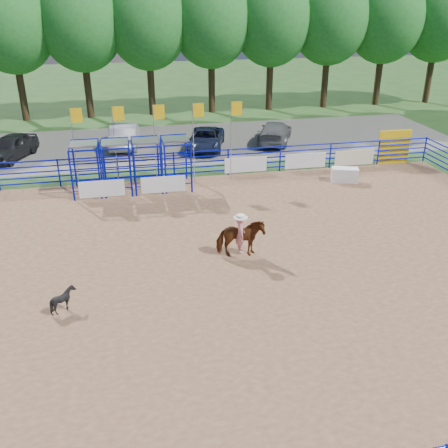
{
  "coord_description": "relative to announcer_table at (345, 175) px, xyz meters",
  "views": [
    {
      "loc": [
        -2.52,
        -15.8,
        9.34
      ],
      "look_at": [
        0.92,
        1.0,
        1.3
      ],
      "focal_mm": 40.0,
      "sensor_mm": 36.0,
      "label": 1
    }
  ],
  "objects": [
    {
      "name": "ground",
      "position": [
        -8.91,
        -7.71,
        -0.39
      ],
      "size": [
        120.0,
        120.0,
        0.0
      ],
      "primitive_type": "plane",
      "color": "#2D5020",
      "rests_on": "ground"
    },
    {
      "name": "arena_dirt",
      "position": [
        -8.91,
        -7.71,
        -0.38
      ],
      "size": [
        30.0,
        20.0,
        0.02
      ],
      "primitive_type": "cube",
      "color": "#8D6546",
      "rests_on": "ground"
    },
    {
      "name": "gravel_strip",
      "position": [
        -8.91,
        9.29,
        -0.39
      ],
      "size": [
        40.0,
        10.0,
        0.01
      ],
      "primitive_type": "cube",
      "color": "slate",
      "rests_on": "ground"
    },
    {
      "name": "announcer_table",
      "position": [
        0.0,
        0.0,
        0.0
      ],
      "size": [
        1.53,
        1.07,
        0.74
      ],
      "primitive_type": "cube",
      "rotation": [
        0.0,
        0.0,
        -0.33
      ],
      "color": "white",
      "rests_on": "arena_dirt"
    },
    {
      "name": "horse_and_rider",
      "position": [
        -7.42,
        -7.02,
        0.51
      ],
      "size": [
        1.87,
        0.96,
        2.47
      ],
      "color": "brown",
      "rests_on": "arena_dirt"
    },
    {
      "name": "calf",
      "position": [
        -13.77,
        -9.41,
        0.04
      ],
      "size": [
        0.82,
        0.75,
        0.82
      ],
      "primitive_type": "imported",
      "rotation": [
        0.0,
        0.0,
        1.44
      ],
      "color": "black",
      "rests_on": "arena_dirt"
    },
    {
      "name": "car_a",
      "position": [
        -18.22,
        7.88,
        0.35
      ],
      "size": [
        3.19,
        4.63,
        1.46
      ],
      "primitive_type": "imported",
      "rotation": [
        0.0,
        0.0,
        -0.38
      ],
      "color": "black",
      "rests_on": "gravel_strip"
    },
    {
      "name": "car_b",
      "position": [
        -11.39,
        9.23,
        0.41
      ],
      "size": [
        2.11,
        4.94,
        1.58
      ],
      "primitive_type": "imported",
      "rotation": [
        0.0,
        0.0,
        3.05
      ],
      "color": "gray",
      "rests_on": "gravel_strip"
    },
    {
      "name": "car_c",
      "position": [
        -6.27,
        7.53,
        0.26
      ],
      "size": [
        3.33,
        5.03,
        1.28
      ],
      "primitive_type": "imported",
      "rotation": [
        0.0,
        0.0,
        -0.28
      ],
      "color": "black",
      "rests_on": "gravel_strip"
    },
    {
      "name": "car_d",
      "position": [
        -1.45,
        8.12,
        0.32
      ],
      "size": [
        3.72,
        5.18,
        1.39
      ],
      "primitive_type": "imported",
      "rotation": [
        0.0,
        0.0,
        2.73
      ],
      "color": "#5C5C5E",
      "rests_on": "gravel_strip"
    },
    {
      "name": "perimeter_fence",
      "position": [
        -8.91,
        -7.71,
        0.36
      ],
      "size": [
        30.1,
        20.1,
        1.5
      ],
      "color": "#0811BC",
      "rests_on": "ground"
    },
    {
      "name": "chute_assembly",
      "position": [
        -10.81,
        1.13,
        0.87
      ],
      "size": [
        19.32,
        2.41,
        4.2
      ],
      "color": "#0811BC",
      "rests_on": "ground"
    },
    {
      "name": "treeline",
      "position": [
        -8.91,
        18.29,
        7.14
      ],
      "size": [
        56.4,
        6.4,
        11.24
      ],
      "color": "#3F2B19",
      "rests_on": "ground"
    }
  ]
}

